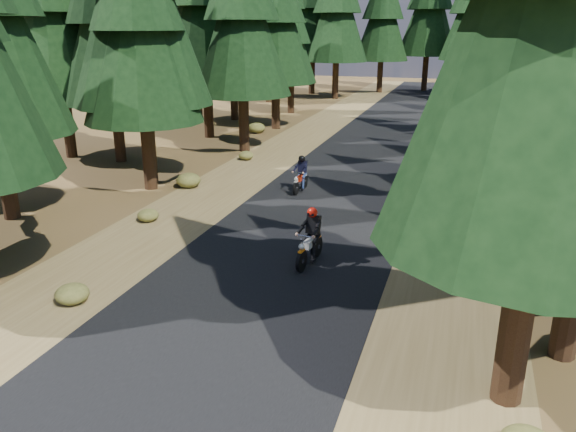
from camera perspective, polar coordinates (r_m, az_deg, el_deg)
The scene contains 9 objects.
ground at distance 14.86m, azimuth -1.78°, elevation -5.80°, with size 120.00×120.00×0.00m, color #463619.
road at distance 19.31m, azimuth 3.18°, elevation 0.11°, with size 6.00×100.00×0.01m, color black.
shoulder_l at distance 20.89m, azimuth -9.12°, elevation 1.34°, with size 3.20×100.00×0.01m, color brown.
shoulder_r at distance 18.77m, azimuth 16.89°, elevation -1.28°, with size 3.20×100.00×0.01m, color brown.
log_near at distance 22.51m, azimuth 26.39°, elevation 1.27°, with size 0.32×0.32×4.98m, color #4C4233.
log_far at distance 19.33m, azimuth 24.83°, elevation -1.30°, with size 0.24×0.24×4.21m, color #4C4233.
understory_shrubs at distance 21.72m, azimuth 9.22°, elevation 2.77°, with size 16.54×31.39×0.66m.
rider_lead at distance 15.21m, azimuth 2.22°, elevation -3.05°, with size 0.73×1.80×1.56m.
rider_follow at distance 21.91m, azimuth 1.27°, elevation 3.69°, with size 0.55×1.60×1.41m.
Camera 1 is at (4.57, -12.72, 6.18)m, focal length 35.00 mm.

